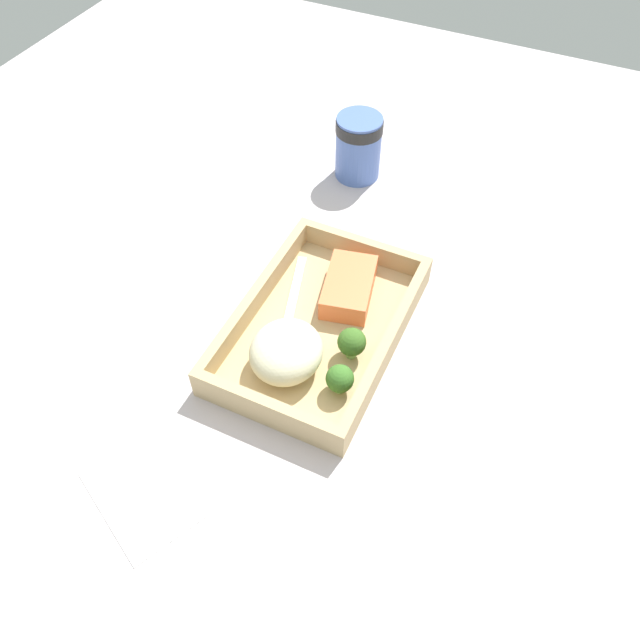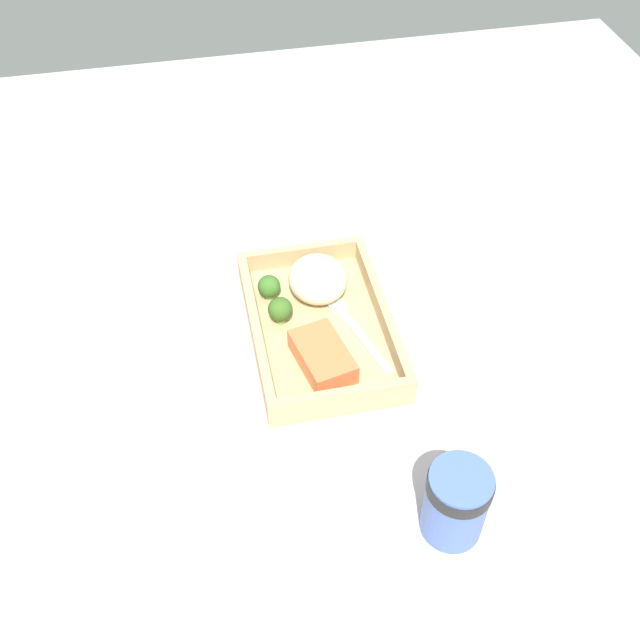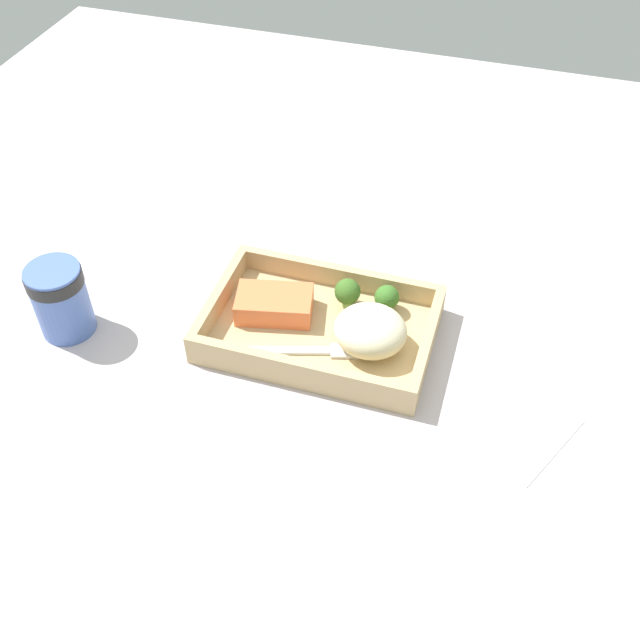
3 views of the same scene
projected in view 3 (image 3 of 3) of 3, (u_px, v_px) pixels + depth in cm
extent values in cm
cube|color=#C0B4B8|center=(320.00, 341.00, 93.80)|extent=(160.00, 160.00, 2.00)
cube|color=tan|center=(320.00, 332.00, 92.67)|extent=(27.74, 18.23, 1.20)
cube|color=tan|center=(298.00, 370.00, 85.44)|extent=(27.74, 1.20, 2.98)
cube|color=tan|center=(339.00, 276.00, 96.95)|extent=(27.74, 1.20, 2.98)
cube|color=tan|center=(219.00, 298.00, 93.95)|extent=(1.20, 15.83, 2.98)
cube|color=tan|center=(427.00, 343.00, 88.43)|extent=(1.20, 15.83, 2.98)
cube|color=#F17241|center=(274.00, 304.00, 93.17)|extent=(10.41, 7.58, 2.96)
ellipsoid|color=beige|center=(370.00, 331.00, 88.28)|extent=(8.76, 8.10, 5.32)
cylinder|color=#7FAE5F|center=(347.00, 301.00, 94.58)|extent=(1.25, 1.25, 1.55)
sphere|color=#3B6523|center=(347.00, 291.00, 93.40)|extent=(3.29, 3.29, 3.29)
cylinder|color=#86AE64|center=(386.00, 306.00, 94.13)|extent=(1.19, 1.19, 1.30)
sphere|color=#396B25|center=(387.00, 297.00, 93.06)|extent=(3.13, 3.13, 3.13)
cube|color=silver|center=(279.00, 351.00, 89.33)|extent=(12.19, 4.63, 0.44)
cube|color=silver|center=(345.00, 351.00, 89.30)|extent=(3.89, 3.09, 0.44)
cylinder|color=#4B69B5|center=(61.00, 300.00, 90.61)|extent=(6.63, 6.63, 9.62)
cylinder|color=black|center=(54.00, 278.00, 88.11)|extent=(6.83, 6.83, 1.73)
cube|color=white|center=(526.00, 432.00, 82.44)|extent=(12.44, 14.32, 0.24)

